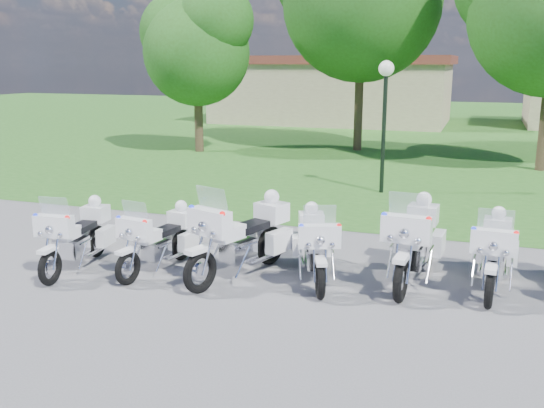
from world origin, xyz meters
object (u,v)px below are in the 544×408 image
(motorcycle_5, at_px, (494,251))
(lamp_post, at_px, (385,93))
(motorcycle_4, at_px, (414,240))
(motorcycle_0, at_px, (78,235))
(motorcycle_1, at_px, (160,238))
(motorcycle_3, at_px, (315,244))
(motorcycle_2, at_px, (243,236))

(motorcycle_5, xyz_separation_m, lamp_post, (-3.04, 7.08, 2.24))
(motorcycle_4, distance_m, motorcycle_5, 1.32)
(motorcycle_0, relative_size, motorcycle_4, 0.86)
(motorcycle_4, distance_m, lamp_post, 7.67)
(motorcycle_1, bearing_deg, motorcycle_3, -161.58)
(motorcycle_3, xyz_separation_m, lamp_post, (-0.07, 7.66, 2.26))
(motorcycle_1, distance_m, motorcycle_4, 4.57)
(motorcycle_0, height_order, motorcycle_4, motorcycle_4)
(motorcycle_1, xyz_separation_m, lamp_post, (2.75, 8.12, 2.29))
(motorcycle_3, relative_size, motorcycle_4, 0.83)
(motorcycle_0, distance_m, motorcycle_2, 3.12)
(motorcycle_1, relative_size, motorcycle_2, 0.85)
(lamp_post, bearing_deg, motorcycle_1, -108.69)
(motorcycle_1, relative_size, motorcycle_3, 0.99)
(motorcycle_2, relative_size, lamp_post, 0.66)
(motorcycle_3, bearing_deg, motorcycle_4, 175.78)
(motorcycle_0, bearing_deg, lamp_post, -122.77)
(motorcycle_2, distance_m, motorcycle_4, 3.00)
(motorcycle_2, xyz_separation_m, motorcycle_5, (4.23, 0.82, -0.09))
(motorcycle_0, xyz_separation_m, motorcycle_5, (7.28, 1.45, 0.01))
(motorcycle_2, xyz_separation_m, motorcycle_3, (1.26, 0.24, -0.10))
(motorcycle_1, relative_size, lamp_post, 0.56)
(motorcycle_1, bearing_deg, motorcycle_0, 24.16)
(motorcycle_0, height_order, motorcycle_1, motorcycle_0)
(motorcycle_4, bearing_deg, motorcycle_0, 16.78)
(motorcycle_2, distance_m, lamp_post, 8.27)
(motorcycle_0, xyz_separation_m, motorcycle_2, (3.05, 0.63, 0.10))
(motorcycle_0, relative_size, motorcycle_5, 0.98)
(motorcycle_3, height_order, motorcycle_4, motorcycle_4)
(motorcycle_2, xyz_separation_m, motorcycle_4, (2.91, 0.74, -0.01))
(motorcycle_0, height_order, motorcycle_2, motorcycle_2)
(motorcycle_5, distance_m, lamp_post, 8.02)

